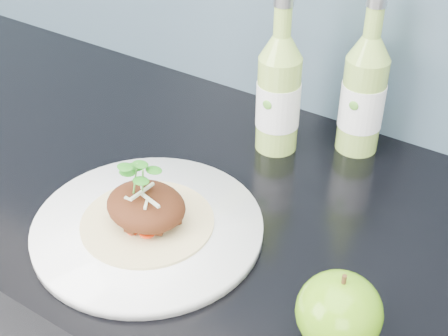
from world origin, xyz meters
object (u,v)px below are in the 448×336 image
Objects in this scene: cider_bottle_right at (363,95)px; dinner_plate at (148,228)px; cider_bottle_left at (278,94)px; green_apple at (339,312)px.

dinner_plate is at bearing -120.17° from cider_bottle_right.
cider_bottle_right reaches higher than dinner_plate.
cider_bottle_left is at bearing -154.64° from cider_bottle_right.
dinner_plate is 1.34× the size of cider_bottle_left.
green_apple is 0.40× the size of cider_bottle_left.
dinner_plate is 1.34× the size of cider_bottle_right.
green_apple reaches higher than dinner_plate.
cider_bottle_left and cider_bottle_right have the same top height.
green_apple is at bearing -4.97° from dinner_plate.
dinner_plate is at bearing -94.33° from cider_bottle_left.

